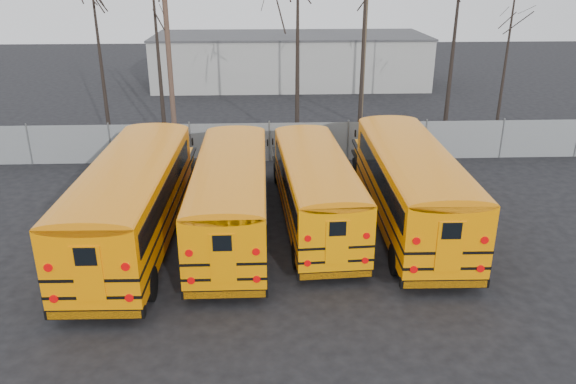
{
  "coord_description": "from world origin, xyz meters",
  "views": [
    {
      "loc": [
        -0.25,
        -15.37,
        9.28
      ],
      "look_at": [
        0.58,
        3.69,
        1.6
      ],
      "focal_mm": 35.0,
      "sensor_mm": 36.0,
      "label": 1
    }
  ],
  "objects_px": {
    "bus_a": "(133,194)",
    "bus_c": "(315,183)",
    "utility_pole_right": "(364,50)",
    "bus_b": "(231,190)",
    "bus_d": "(410,179)",
    "utility_pole_left": "(169,62)"
  },
  "relations": [
    {
      "from": "bus_a",
      "to": "bus_c",
      "type": "height_order",
      "value": "bus_a"
    },
    {
      "from": "bus_a",
      "to": "utility_pole_right",
      "type": "relative_size",
      "value": 1.32
    },
    {
      "from": "bus_b",
      "to": "bus_c",
      "type": "xyz_separation_m",
      "value": [
        3.1,
        0.75,
        -0.09
      ]
    },
    {
      "from": "utility_pole_right",
      "to": "bus_a",
      "type": "bearing_deg",
      "value": -99.46
    },
    {
      "from": "bus_a",
      "to": "bus_d",
      "type": "distance_m",
      "value": 10.08
    },
    {
      "from": "utility_pole_right",
      "to": "bus_c",
      "type": "bearing_deg",
      "value": -81.55
    },
    {
      "from": "bus_b",
      "to": "bus_c",
      "type": "distance_m",
      "value": 3.19
    },
    {
      "from": "bus_b",
      "to": "bus_c",
      "type": "relative_size",
      "value": 1.04
    },
    {
      "from": "bus_d",
      "to": "utility_pole_right",
      "type": "relative_size",
      "value": 1.3
    },
    {
      "from": "bus_c",
      "to": "bus_d",
      "type": "distance_m",
      "value": 3.55
    },
    {
      "from": "bus_b",
      "to": "bus_d",
      "type": "distance_m",
      "value": 6.66
    },
    {
      "from": "utility_pole_left",
      "to": "utility_pole_right",
      "type": "bearing_deg",
      "value": 33.72
    },
    {
      "from": "bus_c",
      "to": "bus_a",
      "type": "bearing_deg",
      "value": -171.79
    },
    {
      "from": "bus_a",
      "to": "bus_c",
      "type": "bearing_deg",
      "value": 12.61
    },
    {
      "from": "bus_d",
      "to": "utility_pole_right",
      "type": "bearing_deg",
      "value": 88.6
    },
    {
      "from": "bus_c",
      "to": "utility_pole_right",
      "type": "xyz_separation_m",
      "value": [
        4.16,
        14.54,
        2.89
      ]
    },
    {
      "from": "utility_pole_left",
      "to": "utility_pole_right",
      "type": "height_order",
      "value": "utility_pole_right"
    },
    {
      "from": "bus_a",
      "to": "utility_pole_left",
      "type": "relative_size",
      "value": 1.33
    },
    {
      "from": "bus_c",
      "to": "utility_pole_left",
      "type": "height_order",
      "value": "utility_pole_left"
    },
    {
      "from": "bus_a",
      "to": "utility_pole_left",
      "type": "xyz_separation_m",
      "value": [
        -0.38,
        12.1,
        2.63
      ]
    },
    {
      "from": "bus_b",
      "to": "bus_c",
      "type": "bearing_deg",
      "value": 13.61
    },
    {
      "from": "bus_a",
      "to": "bus_d",
      "type": "height_order",
      "value": "bus_a"
    }
  ]
}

